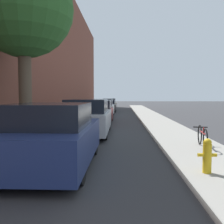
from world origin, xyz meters
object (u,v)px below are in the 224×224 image
object	(u,v)px
street_tree_near	(24,9)
bicycle	(202,137)
parked_car_white	(102,108)
fire_hydrant	(207,155)
parked_car_silver	(88,118)
parked_car_red	(98,112)
parked_car_black	(107,106)
parked_car_navy	(52,137)
parked_car_champagne	(110,104)

from	to	relation	value
street_tree_near	bicycle	xyz separation A→B (m)	(5.74, -0.72, -4.14)
parked_car_white	fire_hydrant	distance (m)	16.23
parked_car_silver	parked_car_red	xyz separation A→B (m)	(0.02, 4.88, -0.07)
parked_car_red	parked_car_white	bearing A→B (deg)	91.82
parked_car_black	parked_car_navy	bearing A→B (deg)	-90.35
parked_car_silver	street_tree_near	xyz separation A→B (m)	(-1.79, -2.50, 3.86)
parked_car_black	bicycle	size ratio (longest dim) A/B	2.55
parked_car_silver	bicycle	size ratio (longest dim) A/B	2.92
parked_car_silver	bicycle	distance (m)	5.10
parked_car_navy	parked_car_silver	bearing A→B (deg)	87.89
parked_car_champagne	parked_car_navy	bearing A→B (deg)	-90.26
parked_car_red	fire_hydrant	world-z (taller)	parked_car_red
parked_car_white	street_tree_near	size ratio (longest dim) A/B	0.69
parked_car_champagne	street_tree_near	size ratio (longest dim) A/B	0.74
parked_car_navy	street_tree_near	size ratio (longest dim) A/B	0.65
parked_car_navy	parked_car_champagne	bearing A→B (deg)	89.74
parked_car_black	parked_car_silver	bearing A→B (deg)	-89.78
parked_car_silver	bicycle	world-z (taller)	parked_car_silver
parked_car_silver	parked_car_red	bearing A→B (deg)	89.76
parked_car_red	fire_hydrant	distance (m)	11.19
parked_car_navy	street_tree_near	xyz separation A→B (m)	(-1.60, 2.58, 3.87)
street_tree_near	fire_hydrant	xyz separation A→B (m)	(5.02, -3.34, -4.10)
street_tree_near	fire_hydrant	distance (m)	7.29
parked_car_champagne	street_tree_near	distance (m)	24.36
parked_car_navy	fire_hydrant	distance (m)	3.51
parked_car_red	parked_car_champagne	distance (m)	16.60
parked_car_silver	parked_car_champagne	xyz separation A→B (m)	(-0.06, 21.48, -0.10)
parked_car_black	bicycle	world-z (taller)	parked_car_black
parked_car_red	parked_car_champagne	world-z (taller)	parked_car_red
parked_car_white	parked_car_champagne	distance (m)	11.44
fire_hydrant	parked_car_silver	bearing A→B (deg)	118.95
parked_car_black	bicycle	xyz separation A→B (m)	(4.01, -18.76, -0.15)
parked_car_champagne	fire_hydrant	bearing A→B (deg)	-83.13
parked_car_white	parked_car_black	xyz separation A→B (m)	(0.08, 5.50, -0.08)
parked_car_black	parked_car_white	bearing A→B (deg)	-90.88
parked_car_red	bicycle	distance (m)	9.00
fire_hydrant	bicycle	world-z (taller)	fire_hydrant
parked_car_navy	bicycle	bearing A→B (deg)	24.15
parked_car_black	parked_car_champagne	xyz separation A→B (m)	(-0.01, 5.94, 0.04)
parked_car_champagne	parked_car_white	bearing A→B (deg)	-90.39
parked_car_red	street_tree_near	bearing A→B (deg)	-103.78
parked_car_silver	street_tree_near	size ratio (longest dim) A/B	0.74
parked_car_navy	parked_car_silver	distance (m)	5.08
parked_car_white	parked_car_champagne	world-z (taller)	parked_car_white
fire_hydrant	bicycle	xyz separation A→B (m)	(0.72, 2.62, -0.04)
parked_car_navy	bicycle	distance (m)	4.54
parked_car_champagne	parked_car_silver	bearing A→B (deg)	-89.83
parked_car_white	bicycle	size ratio (longest dim) A/B	2.75
parked_car_champagne	street_tree_near	xyz separation A→B (m)	(-1.72, -23.98, 3.95)
fire_hydrant	bicycle	size ratio (longest dim) A/B	0.46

